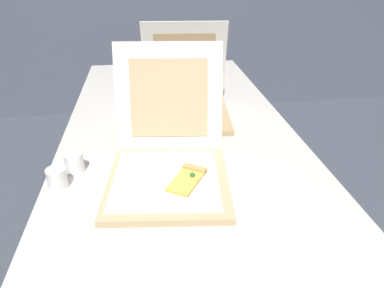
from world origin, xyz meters
The scene contains 6 objects.
table centered at (0.00, 0.58, 0.69)m, with size 0.92×2.10×0.73m.
pizza_box_front centered at (-0.07, 0.33, 0.79)m, with size 0.42×0.52×0.37m.
pizza_box_middle centered at (0.04, 0.80, 0.79)m, with size 0.40×0.40×0.38m.
cup_white_near_center centered at (-0.37, 0.40, 0.77)m, with size 0.06×0.06×0.07m, color white.
cup_white_near_left centered at (-0.41, 0.31, 0.77)m, with size 0.06×0.06×0.07m, color white.
cup_white_far centered at (-0.21, 0.95, 0.77)m, with size 0.06×0.06×0.07m, color white.
Camera 1 is at (-0.12, -0.58, 1.37)m, focal length 31.84 mm.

